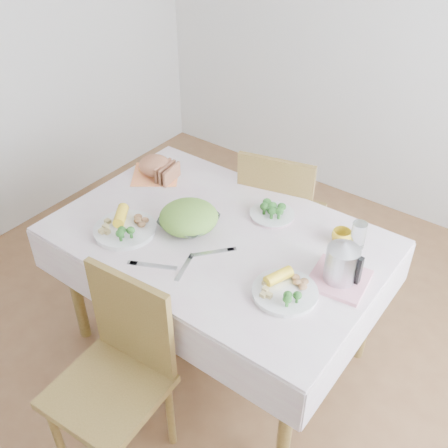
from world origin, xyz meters
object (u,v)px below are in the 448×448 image
Objects in this scene: chair_far at (282,216)px; dinner_plate_left at (125,230)px; salad_bowl at (189,223)px; dining_table at (218,295)px; electric_kettle at (343,259)px; chair_near at (107,389)px; yellow_mug at (341,237)px; dinner_plate_right at (285,292)px.

chair_far is 3.24× the size of dinner_plate_left.
salad_bowl is at bearing 41.98° from dinner_plate_left.
dining_table is 0.78m from electric_kettle.
dining_table is 7.34× the size of electric_kettle.
yellow_mug is (0.46, 1.05, 0.33)m from chair_near.
yellow_mug reaches higher than dining_table.
salad_bowl is (-0.14, -0.04, 0.42)m from dining_table.
chair_far reaches higher than dinner_plate_right.
chair_far is 0.78m from salad_bowl.
chair_far is at bearing 143.98° from yellow_mug.
chair_near is 3.46× the size of dinner_plate_right.
dinner_plate_right is at bearing 50.73° from chair_near.
dinner_plate_right is at bearing -94.25° from yellow_mug.
chair_far is 0.99m from dinner_plate_right.
dinner_plate_left is 1.53× the size of electric_kettle.
salad_bowl is at bearing 97.90° from chair_near.
dinner_plate_left is at bearing 56.13° from chair_far.
chair_near is 1.43m from chair_far.
salad_bowl reaches higher than dinner_plate_right.
dining_table is 15.60× the size of yellow_mug.
yellow_mug is 0.27m from electric_kettle.
salad_bowl is 0.88× the size of dinner_plate_left.
chair_far is at bearing 70.39° from dinner_plate_left.
electric_kettle is (0.63, -0.61, 0.42)m from chair_far.
dinner_plate_left is at bearing -173.41° from dinner_plate_right.
salad_bowl is at bearing 67.63° from chair_far.
dinner_plate_left is (-0.32, -0.90, 0.31)m from chair_far.
chair_far reaches higher than dining_table.
chair_near is at bearing -113.78° from yellow_mug.
chair_far is at bearing 121.14° from dinner_plate_right.
dinner_plate_right is at bearing 6.59° from dinner_plate_left.
dinner_plate_right is at bearing -10.16° from salad_bowl.
dinner_plate_left and dinner_plate_right have the same top height.
salad_bowl is 0.96× the size of dinner_plate_right.
chair_near is 1.19m from yellow_mug.
chair_near is 0.98× the size of chair_far.
electric_kettle is (0.57, 0.82, 0.42)m from chair_near.
dining_table is at bearing 34.10° from dinner_plate_left.
electric_kettle reaches higher than chair_far.
electric_kettle reaches higher than dinner_plate_right.
dinner_plate_right is at bearing 106.88° from chair_far.
salad_bowl is 0.60m from dinner_plate_right.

